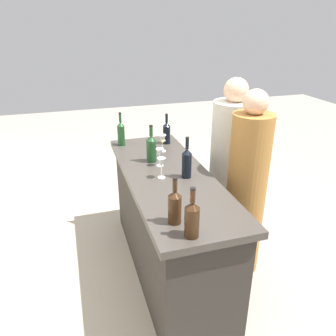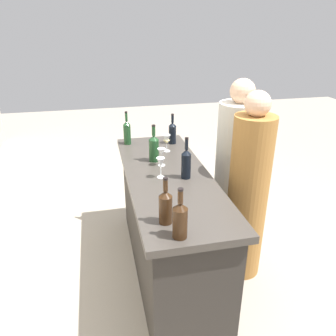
# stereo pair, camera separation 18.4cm
# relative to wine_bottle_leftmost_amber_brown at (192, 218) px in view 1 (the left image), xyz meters

# --- Properties ---
(ground_plane) EXTENTS (12.00, 12.00, 0.00)m
(ground_plane) POSITION_rel_wine_bottle_leftmost_amber_brown_xyz_m (0.81, -0.11, -1.03)
(ground_plane) COLOR #9E9384
(bar_counter) EXTENTS (1.81, 0.63, 0.92)m
(bar_counter) POSITION_rel_wine_bottle_leftmost_amber_brown_xyz_m (0.81, -0.11, -0.57)
(bar_counter) COLOR #2A2723
(bar_counter) RESTS_ON ground
(wine_bottle_leftmost_amber_brown) EXTENTS (0.08, 0.08, 0.30)m
(wine_bottle_leftmost_amber_brown) POSITION_rel_wine_bottle_leftmost_amber_brown_xyz_m (0.00, 0.00, 0.00)
(wine_bottle_leftmost_amber_brown) COLOR #331E0F
(wine_bottle_leftmost_amber_brown) RESTS_ON bar_counter
(wine_bottle_second_left_amber_brown) EXTENTS (0.08, 0.08, 0.29)m
(wine_bottle_second_left_amber_brown) POSITION_rel_wine_bottle_leftmost_amber_brown_xyz_m (0.16, 0.05, -0.00)
(wine_bottle_second_left_amber_brown) COLOR #331E0F
(wine_bottle_second_left_amber_brown) RESTS_ON bar_counter
(wine_bottle_center_near_black) EXTENTS (0.07, 0.07, 0.32)m
(wine_bottle_center_near_black) POSITION_rel_wine_bottle_leftmost_amber_brown_xyz_m (0.71, -0.23, 0.01)
(wine_bottle_center_near_black) COLOR black
(wine_bottle_center_near_black) RESTS_ON bar_counter
(wine_bottle_second_right_olive_green) EXTENTS (0.08, 0.08, 0.31)m
(wine_bottle_second_right_olive_green) POSITION_rel_wine_bottle_leftmost_amber_brown_xyz_m (1.09, -0.06, 0.01)
(wine_bottle_second_right_olive_green) COLOR #193D1E
(wine_bottle_second_right_olive_green) RESTS_ON bar_counter
(wine_bottle_rightmost_near_black) EXTENTS (0.07, 0.07, 0.29)m
(wine_bottle_rightmost_near_black) POSITION_rel_wine_bottle_leftmost_amber_brown_xyz_m (1.48, -0.30, -0.00)
(wine_bottle_rightmost_near_black) COLOR black
(wine_bottle_rightmost_near_black) RESTS_ON bar_counter
(wine_bottle_far_right_olive_green) EXTENTS (0.07, 0.07, 0.32)m
(wine_bottle_far_right_olive_green) POSITION_rel_wine_bottle_leftmost_amber_brown_xyz_m (1.56, 0.12, 0.01)
(wine_bottle_far_right_olive_green) COLOR #193D1E
(wine_bottle_far_right_olive_green) RESTS_ON bar_counter
(wine_glass_near_left) EXTENTS (0.07, 0.07, 0.16)m
(wine_glass_near_left) POSITION_rel_wine_bottle_leftmost_amber_brown_xyz_m (1.29, -0.21, -0.01)
(wine_glass_near_left) COLOR white
(wine_glass_near_left) RESTS_ON bar_counter
(wine_glass_near_center) EXTENTS (0.07, 0.07, 0.15)m
(wine_glass_near_center) POSITION_rel_wine_bottle_leftmost_amber_brown_xyz_m (0.98, -0.10, -0.01)
(wine_glass_near_center) COLOR white
(wine_glass_near_center) RESTS_ON bar_counter
(wine_glass_near_right) EXTENTS (0.06, 0.06, 0.16)m
(wine_glass_near_right) POSITION_rel_wine_bottle_leftmost_amber_brown_xyz_m (0.76, -0.05, 0.00)
(wine_glass_near_right) COLOR white
(wine_glass_near_right) RESTS_ON bar_counter
(person_left_guest) EXTENTS (0.47, 0.47, 1.55)m
(person_left_guest) POSITION_rel_wine_bottle_leftmost_amber_brown_xyz_m (1.22, -0.87, -0.32)
(person_left_guest) COLOR beige
(person_left_guest) RESTS_ON ground
(person_center_guest) EXTENTS (0.34, 0.34, 1.56)m
(person_center_guest) POSITION_rel_wine_bottle_leftmost_amber_brown_xyz_m (0.67, -0.73, -0.31)
(person_center_guest) COLOR #9E6B33
(person_center_guest) RESTS_ON ground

